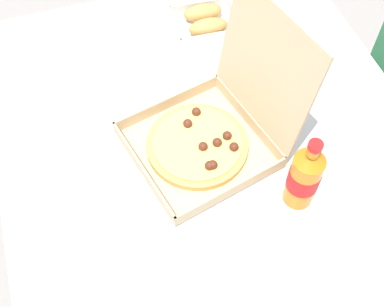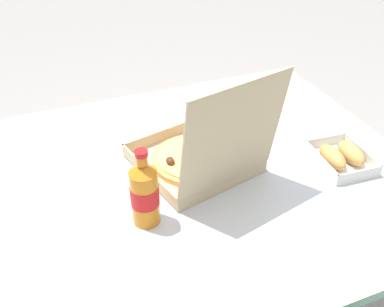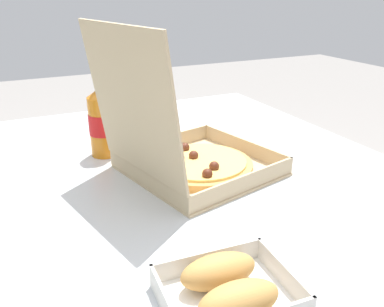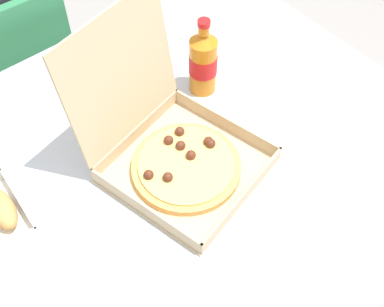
{
  "view_description": "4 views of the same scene",
  "coord_description": "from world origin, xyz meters",
  "px_view_note": "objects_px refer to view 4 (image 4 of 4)",
  "views": [
    {
      "loc": [
        0.68,
        -0.28,
        1.78
      ],
      "look_at": [
        0.03,
        -0.07,
        0.76
      ],
      "focal_mm": 46.56,
      "sensor_mm": 36.0,
      "label": 1
    },
    {
      "loc": [
        0.4,
        0.95,
        1.54
      ],
      "look_at": [
        0.0,
        -0.05,
        0.76
      ],
      "focal_mm": 40.61,
      "sensor_mm": 36.0,
      "label": 2
    },
    {
      "loc": [
        -0.82,
        0.37,
        1.15
      ],
      "look_at": [
        -0.02,
        -0.01,
        0.79
      ],
      "focal_mm": 38.0,
      "sensor_mm": 36.0,
      "label": 3
    },
    {
      "loc": [
        -0.43,
        -0.58,
        1.71
      ],
      "look_at": [
        0.01,
        -0.05,
        0.79
      ],
      "focal_mm": 46.93,
      "sensor_mm": 36.0,
      "label": 4
    }
  ],
  "objects_px": {
    "pizza_box_open": "(175,149)",
    "paper_menu": "(345,148)",
    "cola_bottle": "(203,62)",
    "chair": "(17,75)"
  },
  "relations": [
    {
      "from": "pizza_box_open",
      "to": "paper_menu",
      "type": "xyz_separation_m",
      "value": [
        0.35,
        -0.23,
        -0.05
      ]
    },
    {
      "from": "cola_bottle",
      "to": "paper_menu",
      "type": "height_order",
      "value": "cola_bottle"
    },
    {
      "from": "cola_bottle",
      "to": "paper_menu",
      "type": "relative_size",
      "value": 1.07
    },
    {
      "from": "pizza_box_open",
      "to": "cola_bottle",
      "type": "bearing_deg",
      "value": 35.21
    },
    {
      "from": "chair",
      "to": "cola_bottle",
      "type": "xyz_separation_m",
      "value": [
        0.3,
        -0.64,
        0.34
      ]
    },
    {
      "from": "pizza_box_open",
      "to": "paper_menu",
      "type": "relative_size",
      "value": 2.05
    },
    {
      "from": "cola_bottle",
      "to": "paper_menu",
      "type": "bearing_deg",
      "value": -70.47
    },
    {
      "from": "chair",
      "to": "pizza_box_open",
      "type": "bearing_deg",
      "value": -83.94
    },
    {
      "from": "chair",
      "to": "pizza_box_open",
      "type": "xyz_separation_m",
      "value": [
        0.08,
        -0.79,
        0.3
      ]
    },
    {
      "from": "cola_bottle",
      "to": "chair",
      "type": "bearing_deg",
      "value": 114.71
    }
  ]
}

